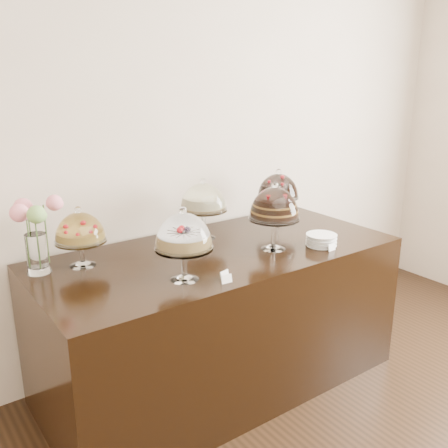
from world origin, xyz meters
TOP-DOWN VIEW (x-y plane):
  - wall_back at (0.00, 3.00)m, footprint 5.00×0.04m
  - display_counter at (-0.13, 2.45)m, footprint 2.20×1.00m
  - cake_stand_sugar_sponge at (-0.52, 2.20)m, footprint 0.30×0.30m
  - cake_stand_choco_layer at (0.16, 2.29)m, footprint 0.31×0.31m
  - cake_stand_cheesecake at (-0.07, 2.71)m, footprint 0.30×0.30m
  - cake_stand_dark_choco at (0.52, 2.66)m, footprint 0.29×0.29m
  - cake_stand_fruit_tart at (-0.88, 2.70)m, footprint 0.28×0.28m
  - flower_vase at (-1.11, 2.75)m, footprint 0.28×0.31m
  - plate_stack at (0.44, 2.15)m, footprint 0.18×0.18m
  - price_card_left at (-0.38, 2.03)m, footprint 0.06×0.02m
  - price_card_right at (0.42, 2.05)m, footprint 0.06×0.02m
  - price_card_extra at (-0.35, 2.08)m, footprint 0.06×0.03m

SIDE VIEW (x-z plane):
  - display_counter at x=-0.13m, z-range 0.00..0.90m
  - price_card_left at x=-0.38m, z-range 0.90..0.94m
  - price_card_right at x=0.42m, z-range 0.90..0.94m
  - price_card_extra at x=-0.35m, z-range 0.90..0.94m
  - plate_stack at x=0.44m, z-range 0.90..0.97m
  - cake_stand_fruit_tart at x=-0.88m, z-range 0.94..1.28m
  - flower_vase at x=-1.11m, z-range 0.94..1.35m
  - cake_stand_sugar_sponge at x=-0.52m, z-range 0.95..1.34m
  - cake_stand_cheesecake at x=-0.07m, z-range 0.96..1.35m
  - cake_stand_dark_choco at x=0.52m, z-range 0.96..1.36m
  - cake_stand_choco_layer at x=0.16m, z-range 0.96..1.38m
  - wall_back at x=0.00m, z-range 0.00..3.00m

